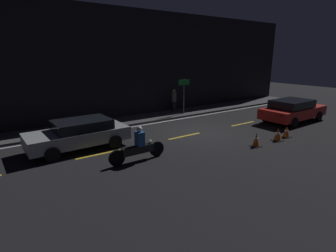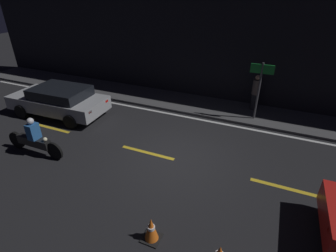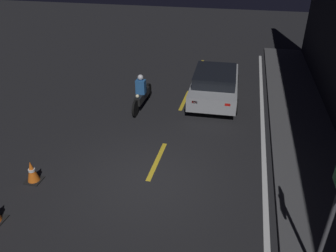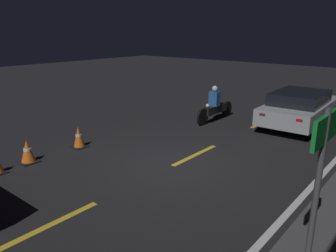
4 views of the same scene
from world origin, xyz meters
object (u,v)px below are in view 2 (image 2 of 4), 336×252
at_px(traffic_cone_near, 151,229).
at_px(pedestrian, 256,92).
at_px(shop_sign, 260,80).
at_px(hatchback_silver, 59,100).
at_px(motorcycle, 34,139).

xyz_separation_m(traffic_cone_near, pedestrian, (1.18, 8.00, 0.61)).
distance_m(traffic_cone_near, shop_sign, 7.35).
distance_m(hatchback_silver, pedestrian, 8.69).
distance_m(hatchback_silver, shop_sign, 8.55).
bearing_deg(traffic_cone_near, shop_sign, 79.21).
distance_m(hatchback_silver, motorcycle, 3.07).
bearing_deg(traffic_cone_near, motorcycle, 163.76).
height_order(motorcycle, pedestrian, pedestrian).
relative_size(hatchback_silver, traffic_cone_near, 6.71).
xyz_separation_m(pedestrian, shop_sign, (0.17, -0.92, 0.87)).
bearing_deg(hatchback_silver, traffic_cone_near, 145.32).
relative_size(pedestrian, shop_sign, 0.67).
relative_size(hatchback_silver, motorcycle, 1.81).
bearing_deg(pedestrian, shop_sign, -79.82).
distance_m(motorcycle, pedestrian, 9.11).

